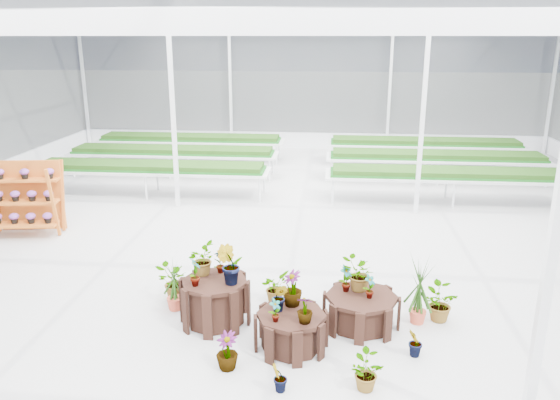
# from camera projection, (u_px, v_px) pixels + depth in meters

# --- Properties ---
(ground_plane) EXTENTS (24.00, 24.00, 0.00)m
(ground_plane) POSITION_uv_depth(u_px,v_px,m) (280.00, 276.00, 9.94)
(ground_plane) COLOR gray
(ground_plane) RESTS_ON ground
(greenhouse_shell) EXTENTS (18.00, 24.00, 4.50)m
(greenhouse_shell) POSITION_uv_depth(u_px,v_px,m) (280.00, 155.00, 9.29)
(greenhouse_shell) COLOR white
(greenhouse_shell) RESTS_ON ground
(steel_frame) EXTENTS (18.00, 24.00, 4.50)m
(steel_frame) POSITION_uv_depth(u_px,v_px,m) (280.00, 155.00, 9.29)
(steel_frame) COLOR silver
(steel_frame) RESTS_ON ground
(nursery_benches) EXTENTS (16.00, 7.00, 0.84)m
(nursery_benches) POSITION_uv_depth(u_px,v_px,m) (302.00, 165.00, 16.68)
(nursery_benches) COLOR silver
(nursery_benches) RESTS_ON ground
(plinth_tall) EXTENTS (1.04, 1.04, 0.70)m
(plinth_tall) POSITION_uv_depth(u_px,v_px,m) (215.00, 301.00, 8.25)
(plinth_tall) COLOR black
(plinth_tall) RESTS_ON ground
(plinth_mid) EXTENTS (1.20, 1.20, 0.53)m
(plinth_mid) POSITION_uv_depth(u_px,v_px,m) (291.00, 331.00, 7.59)
(plinth_mid) COLOR black
(plinth_mid) RESTS_ON ground
(plinth_low) EXTENTS (1.20, 1.20, 0.50)m
(plinth_low) POSITION_uv_depth(u_px,v_px,m) (361.00, 311.00, 8.17)
(plinth_low) COLOR black
(plinth_low) RESTS_ON ground
(shelf_rack) EXTENTS (1.60, 1.00, 1.59)m
(shelf_rack) POSITION_uv_depth(u_px,v_px,m) (25.00, 200.00, 11.83)
(shelf_rack) COLOR #BA591A
(shelf_rack) RESTS_ON ground
(nursery_plants) EXTENTS (4.88, 3.10, 1.29)m
(nursery_plants) POSITION_uv_depth(u_px,v_px,m) (284.00, 289.00, 8.34)
(nursery_plants) COLOR #1D3F10
(nursery_plants) RESTS_ON ground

